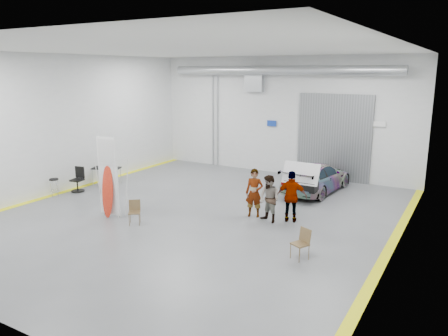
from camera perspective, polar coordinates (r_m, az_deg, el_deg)
The scene contains 13 objects.
ground at distance 16.44m, azimuth -3.77°, elevation -6.20°, with size 16.00×16.00×0.00m, color #5A5D61.
room_shell at distance 17.37m, azimuth 0.83°, elevation 8.61°, with size 14.02×16.18×6.01m.
sedan_car at distance 19.84m, azimuth 11.97°, elevation -1.19°, with size 1.82×4.47×1.30m, color silver.
person_a at distance 16.09m, azimuth 3.98°, elevation -3.26°, with size 0.66×0.43×1.80m, color #855F48.
person_b at distance 15.57m, azimuth 5.94°, elevation -4.04°, with size 0.83×0.64×1.70m, color slate.
person_c at distance 15.68m, azimuth 8.84°, elevation -3.71°, with size 1.08×0.44×1.86m, color #9E6834.
surfboard_display at distance 16.42m, azimuth -14.95°, elevation -1.96°, with size 0.90×0.27×3.17m.
folding_chair_near at distance 15.75m, azimuth -11.57°, elevation -6.28°, with size 0.55×0.61×0.84m.
folding_chair_far at distance 12.91m, azimuth 9.88°, elevation -10.48°, with size 0.56×0.61×0.90m.
shop_stool at distance 20.04m, azimuth -21.26°, elevation -2.41°, with size 0.40×0.40×0.79m.
work_table at distance 21.36m, azimuth -15.22°, elevation 0.07°, with size 1.43×1.07×1.05m.
office_chair at distance 20.50m, azimuth -18.49°, elevation -1.62°, with size 0.58×0.59×1.09m.
trunk_lid at distance 17.86m, azimuth 10.05°, elevation -0.45°, with size 1.51×0.92×0.04m, color silver.
Camera 1 is at (8.74, -12.87, 5.32)m, focal length 35.00 mm.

